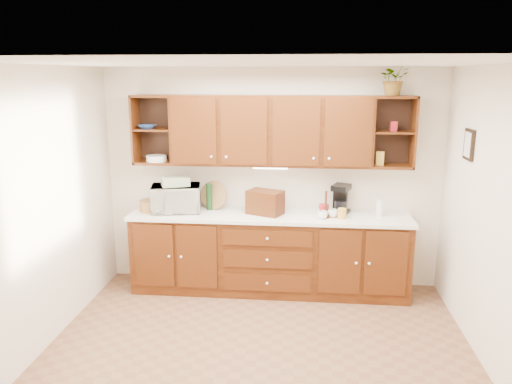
% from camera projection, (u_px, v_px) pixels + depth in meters
% --- Properties ---
extents(floor, '(4.00, 4.00, 0.00)m').
position_uv_depth(floor, '(258.00, 355.00, 4.58)').
color(floor, brown).
rests_on(floor, ground).
extents(ceiling, '(4.00, 4.00, 0.00)m').
position_uv_depth(ceiling, '(258.00, 63.00, 3.99)').
color(ceiling, white).
rests_on(ceiling, back_wall).
extents(back_wall, '(4.00, 0.00, 4.00)m').
position_uv_depth(back_wall, '(271.00, 178.00, 5.98)').
color(back_wall, '#EDDFC7').
rests_on(back_wall, floor).
extents(left_wall, '(0.00, 3.50, 3.50)m').
position_uv_depth(left_wall, '(36.00, 213.00, 4.48)').
color(left_wall, '#EDDFC7').
rests_on(left_wall, floor).
extents(right_wall, '(0.00, 3.50, 3.50)m').
position_uv_depth(right_wall, '(500.00, 226.00, 4.10)').
color(right_wall, '#EDDFC7').
rests_on(right_wall, floor).
extents(base_cabinets, '(3.20, 0.60, 0.90)m').
position_uv_depth(base_cabinets, '(269.00, 254.00, 5.89)').
color(base_cabinets, '#341105').
rests_on(base_cabinets, floor).
extents(countertop, '(3.24, 0.64, 0.04)m').
position_uv_depth(countertop, '(269.00, 216.00, 5.77)').
color(countertop, silver).
rests_on(countertop, base_cabinets).
extents(upper_cabinets, '(3.20, 0.33, 0.80)m').
position_uv_depth(upper_cabinets, '(272.00, 130.00, 5.69)').
color(upper_cabinets, '#341105').
rests_on(upper_cabinets, back_wall).
extents(undercabinet_light, '(0.40, 0.05, 0.02)m').
position_uv_depth(undercabinet_light, '(270.00, 168.00, 5.73)').
color(undercabinet_light, white).
rests_on(undercabinet_light, upper_cabinets).
extents(framed_picture, '(0.03, 0.24, 0.30)m').
position_uv_depth(framed_picture, '(469.00, 145.00, 4.84)').
color(framed_picture, black).
rests_on(framed_picture, right_wall).
extents(wicker_basket, '(0.30, 0.30, 0.13)m').
position_uv_depth(wicker_basket, '(151.00, 205.00, 5.90)').
color(wicker_basket, '#96673E').
rests_on(wicker_basket, countertop).
extents(microwave, '(0.63, 0.48, 0.31)m').
position_uv_depth(microwave, '(176.00, 198.00, 5.86)').
color(microwave, beige).
rests_on(microwave, countertop).
extents(towel_stack, '(0.38, 0.33, 0.09)m').
position_uv_depth(towel_stack, '(175.00, 182.00, 5.81)').
color(towel_stack, '#EEDF70').
rests_on(towel_stack, microwave).
extents(wine_bottle, '(0.07, 0.07, 0.32)m').
position_uv_depth(wine_bottle, '(209.00, 197.00, 5.92)').
color(wine_bottle, '#113312').
rests_on(wine_bottle, countertop).
extents(woven_tray, '(0.36, 0.20, 0.34)m').
position_uv_depth(woven_tray, '(214.00, 208.00, 5.99)').
color(woven_tray, '#96673E').
rests_on(woven_tray, countertop).
extents(bread_box, '(0.46, 0.39, 0.28)m').
position_uv_depth(bread_box, '(265.00, 202.00, 5.75)').
color(bread_box, '#341105').
rests_on(bread_box, countertop).
extents(mug_tree, '(0.25, 0.26, 0.30)m').
position_uv_depth(mug_tree, '(326.00, 213.00, 5.64)').
color(mug_tree, '#341105').
rests_on(mug_tree, countertop).
extents(canister_red, '(0.13, 0.13, 0.13)m').
position_uv_depth(canister_red, '(324.00, 210.00, 5.69)').
color(canister_red, maroon).
rests_on(canister_red, countertop).
extents(canister_white, '(0.09, 0.09, 0.19)m').
position_uv_depth(canister_white, '(380.00, 208.00, 5.67)').
color(canister_white, white).
rests_on(canister_white, countertop).
extents(canister_yellow, '(0.12, 0.12, 0.11)m').
position_uv_depth(canister_yellow, '(342.00, 213.00, 5.58)').
color(canister_yellow, gold).
rests_on(canister_yellow, countertop).
extents(coffee_maker, '(0.26, 0.29, 0.34)m').
position_uv_depth(coffee_maker, '(341.00, 199.00, 5.79)').
color(coffee_maker, black).
rests_on(coffee_maker, countertop).
extents(bowl_stack, '(0.24, 0.24, 0.05)m').
position_uv_depth(bowl_stack, '(147.00, 127.00, 5.79)').
color(bowl_stack, navy).
rests_on(bowl_stack, upper_cabinets).
extents(plate_stack, '(0.31, 0.31, 0.07)m').
position_uv_depth(plate_stack, '(156.00, 158.00, 5.86)').
color(plate_stack, white).
rests_on(plate_stack, upper_cabinets).
extents(pantry_box_yellow, '(0.10, 0.09, 0.15)m').
position_uv_depth(pantry_box_yellow, '(380.00, 158.00, 5.61)').
color(pantry_box_yellow, gold).
rests_on(pantry_box_yellow, upper_cabinets).
extents(pantry_box_red, '(0.07, 0.07, 0.11)m').
position_uv_depth(pantry_box_red, '(394.00, 126.00, 5.53)').
color(pantry_box_red, maroon).
rests_on(pantry_box_red, upper_cabinets).
extents(potted_plant, '(0.42, 0.40, 0.37)m').
position_uv_depth(potted_plant, '(394.00, 78.00, 5.37)').
color(potted_plant, '#999999').
rests_on(potted_plant, upper_cabinets).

